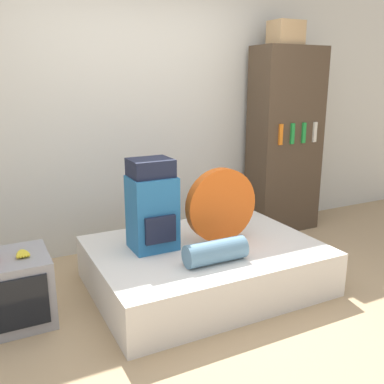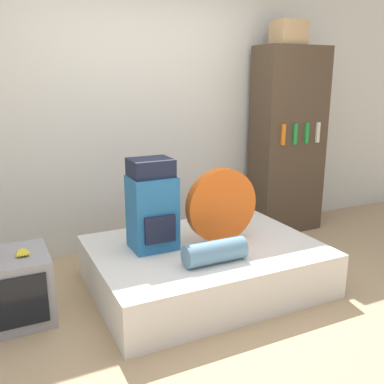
{
  "view_description": "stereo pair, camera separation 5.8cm",
  "coord_description": "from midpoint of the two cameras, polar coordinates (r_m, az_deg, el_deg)",
  "views": [
    {
      "loc": [
        -1.39,
        -2.28,
        1.63
      ],
      "look_at": [
        0.02,
        0.52,
        0.8
      ],
      "focal_mm": 40.0,
      "sensor_mm": 36.0,
      "label": 1
    },
    {
      "loc": [
        -1.34,
        -2.3,
        1.63
      ],
      "look_at": [
        0.02,
        0.52,
        0.8
      ],
      "focal_mm": 40.0,
      "sensor_mm": 36.0,
      "label": 2
    }
  ],
  "objects": [
    {
      "name": "cardboard_box",
      "position": [
        4.65,
        13.15,
        19.97
      ],
      "size": [
        0.31,
        0.24,
        0.23
      ],
      "color": "tan",
      "rests_on": "bookshelf"
    },
    {
      "name": "backpack",
      "position": [
        3.28,
        -4.83,
        -1.86
      ],
      "size": [
        0.34,
        0.32,
        0.7
      ],
      "color": "#23669E",
      "rests_on": "bed"
    },
    {
      "name": "ground_plane",
      "position": [
        3.13,
        4.49,
        -16.69
      ],
      "size": [
        16.0,
        16.0,
        0.0
      ],
      "primitive_type": "plane",
      "color": "tan"
    },
    {
      "name": "banana_bunch",
      "position": [
        3.13,
        -21.19,
        -7.5
      ],
      "size": [
        0.11,
        0.14,
        0.04
      ],
      "color": "yellow",
      "rests_on": "television"
    },
    {
      "name": "bookshelf",
      "position": [
        4.75,
        12.96,
        6.57
      ],
      "size": [
        0.75,
        0.42,
        1.96
      ],
      "color": "#473828",
      "rests_on": "ground_plane"
    },
    {
      "name": "bed",
      "position": [
        3.51,
        2.21,
        -9.73
      ],
      "size": [
        1.76,
        1.31,
        0.35
      ],
      "color": "silver",
      "rests_on": "ground_plane"
    },
    {
      "name": "wall_back",
      "position": [
        4.2,
        -6.83,
        10.19
      ],
      "size": [
        8.0,
        0.05,
        2.6
      ],
      "color": "silver",
      "rests_on": "ground_plane"
    },
    {
      "name": "sleeping_roll",
      "position": [
        3.09,
        3.61,
        -7.96
      ],
      "size": [
        0.47,
        0.17,
        0.17
      ],
      "color": "#5B849E",
      "rests_on": "bed"
    },
    {
      "name": "television",
      "position": [
        3.25,
        -22.34,
        -11.78
      ],
      "size": [
        0.5,
        0.51,
        0.48
      ],
      "color": "#939399",
      "rests_on": "ground_plane"
    },
    {
      "name": "tent_bag",
      "position": [
        3.43,
        4.42,
        -1.78
      ],
      "size": [
        0.6,
        0.08,
        0.6
      ],
      "color": "#E05B19",
      "rests_on": "bed"
    }
  ]
}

